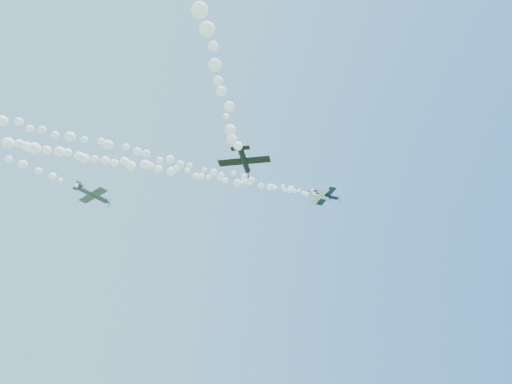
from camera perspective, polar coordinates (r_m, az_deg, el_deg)
name	(u,v)px	position (r m, az deg, el deg)	size (l,w,h in m)	color
plane_white	(319,196)	(98.73, 8.39, -0.59)	(6.29, 6.55, 1.85)	silver
smoke_trail_white	(164,159)	(86.05, -12.11, 4.34)	(68.23, 4.93, 2.71)	white
plane_navy	(326,196)	(100.76, 9.28, -0.51)	(7.45, 7.89, 2.53)	#0C1434
smoke_trail_navy	(169,170)	(91.45, -11.51, 2.85)	(67.81, 8.82, 2.92)	white
plane_grey	(93,195)	(88.96, -20.91, -0.36)	(7.64, 8.12, 3.02)	#343A4B
plane_black	(244,160)	(59.81, -1.59, 4.24)	(6.95, 6.57, 2.08)	black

